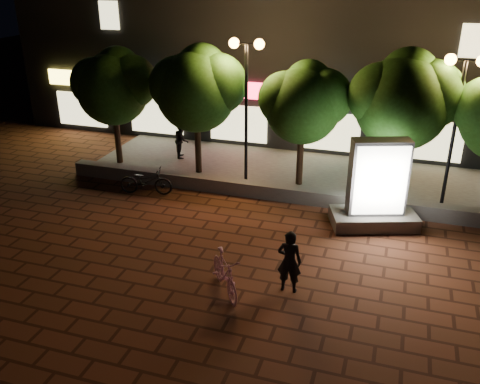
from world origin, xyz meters
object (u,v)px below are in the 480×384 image
at_px(tree_left, 198,86).
at_px(scooter_parked, 146,181).
at_px(rider, 289,261).
at_px(pedestrian, 182,140).
at_px(ad_kiosk, 376,192).
at_px(street_lamp_left, 246,75).
at_px(street_lamp_right, 461,92).
at_px(tree_right, 405,97).
at_px(scooter_pink, 225,273).
at_px(tree_far_left, 114,84).
at_px(tree_mid, 305,100).

distance_m(tree_left, scooter_parked, 4.00).
relative_size(rider, pedestrian, 1.11).
bearing_deg(ad_kiosk, pedestrian, 155.21).
bearing_deg(scooter_parked, street_lamp_left, -65.62).
distance_m(street_lamp_right, ad_kiosk, 4.12).
height_order(street_lamp_right, pedestrian, street_lamp_right).
bearing_deg(scooter_parked, tree_left, -35.57).
bearing_deg(tree_right, street_lamp_right, -9.10).
bearing_deg(tree_right, ad_kiosk, -100.94).
relative_size(scooter_pink, pedestrian, 1.21).
relative_size(tree_far_left, scooter_parked, 2.44).
height_order(ad_kiosk, scooter_pink, ad_kiosk).
distance_m(tree_right, street_lamp_left, 5.38).
distance_m(tree_mid, rider, 7.25).
bearing_deg(tree_mid, pedestrian, 166.27).
xyz_separation_m(tree_left, street_lamp_left, (1.95, -0.26, 0.58)).
bearing_deg(street_lamp_left, scooter_pink, -77.01).
bearing_deg(street_lamp_left, street_lamp_right, 0.00).
relative_size(tree_right, ad_kiosk, 1.75).
relative_size(tree_far_left, rider, 2.76).
relative_size(street_lamp_left, street_lamp_right, 1.04).
height_order(tree_far_left, tree_right, tree_right).
xyz_separation_m(tree_far_left, street_lamp_right, (12.45, -0.26, 0.60)).
height_order(tree_far_left, street_lamp_left, street_lamp_left).
xyz_separation_m(rider, pedestrian, (-6.43, 8.08, -0.01)).
bearing_deg(tree_mid, scooter_parked, -154.22).
height_order(tree_far_left, ad_kiosk, tree_far_left).
bearing_deg(rider, pedestrian, -52.01).
xyz_separation_m(tree_mid, pedestrian, (-5.35, 1.31, -2.38)).
bearing_deg(scooter_pink, tree_far_left, 97.05).
height_order(tree_far_left, tree_mid, tree_far_left).
distance_m(tree_right, scooter_pink, 8.76).
relative_size(tree_far_left, street_lamp_right, 0.93).
bearing_deg(ad_kiosk, street_lamp_left, 155.64).
bearing_deg(pedestrian, tree_left, -154.42).
relative_size(tree_mid, street_lamp_right, 0.90).
xyz_separation_m(scooter_parked, pedestrian, (-0.25, 3.77, 0.33)).
relative_size(tree_right, rider, 3.02).
height_order(street_lamp_left, rider, street_lamp_left).
distance_m(street_lamp_left, rider, 7.89).
relative_size(tree_far_left, street_lamp_left, 0.89).
height_order(tree_left, ad_kiosk, tree_left).
distance_m(tree_far_left, tree_mid, 7.50).
distance_m(rider, pedestrian, 10.32).
bearing_deg(scooter_pink, tree_left, 79.06).
bearing_deg(pedestrian, rider, -161.99).
bearing_deg(tree_left, tree_mid, -0.00).
distance_m(tree_far_left, scooter_pink, 10.55).
xyz_separation_m(tree_mid, tree_right, (3.31, 0.00, 0.35)).
bearing_deg(street_lamp_right, tree_mid, 176.96).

